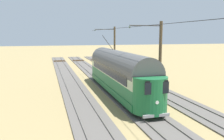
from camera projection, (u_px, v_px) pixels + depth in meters
The scene contains 10 objects.
ground_plane at pixel (118, 93), 24.03m from camera, with size 220.00×220.00×0.00m, color #937F51.
track_streetcar_siding at pixel (154, 89), 25.44m from camera, with size 2.80×80.00×0.18m.
track_adjacent_siding at pixel (117, 92), 24.32m from camera, with size 2.80×80.00×0.18m.
track_third_siding at pixel (77, 94), 23.20m from camera, with size 2.80×80.00×0.18m.
vintage_streetcar at pixel (119, 71), 23.47m from camera, with size 2.65×17.09×5.69m.
catenary_pole_foreground at pixel (114, 49), 35.08m from camera, with size 3.18×0.28×7.08m.
catenary_pole_mid_near at pixel (159, 59), 21.14m from camera, with size 3.18×0.28×7.08m.
overhead_wire_run at pixel (127, 27), 20.72m from camera, with size 2.98×33.29×0.18m.
switch_stand at pixel (142, 73), 31.88m from camera, with size 0.50×0.30×1.24m.
track_end_bumper at pixel (123, 71), 35.62m from camera, with size 1.80×0.60×0.80m, color #B2A519.
Camera 1 is at (6.93, 22.38, 5.88)m, focal length 37.62 mm.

